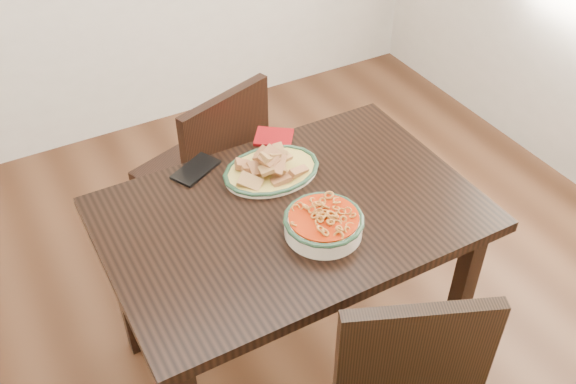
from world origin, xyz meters
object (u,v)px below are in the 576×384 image
dining_table (291,232)px  fish_plate (271,163)px  chair_far (211,169)px  noodle_bowl (324,222)px  smartphone (196,169)px

dining_table → fish_plate: fish_plate is taller
chair_far → noodle_bowl: size_ratio=3.58×
fish_plate → smartphone: (-0.22, 0.14, -0.04)m
smartphone → fish_plate: bearing=-59.9°
chair_far → dining_table: bearing=73.3°
dining_table → noodle_bowl: (0.03, -0.14, 0.14)m
smartphone → noodle_bowl: bearing=-92.7°
noodle_bowl → smartphone: size_ratio=1.46×
fish_plate → noodle_bowl: bearing=-89.9°
dining_table → chair_far: 0.64m
noodle_bowl → smartphone: (-0.22, 0.48, -0.04)m
noodle_bowl → dining_table: bearing=104.0°
dining_table → fish_plate: size_ratio=3.56×
fish_plate → noodle_bowl: fish_plate is taller
smartphone → chair_far: bearing=32.5°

